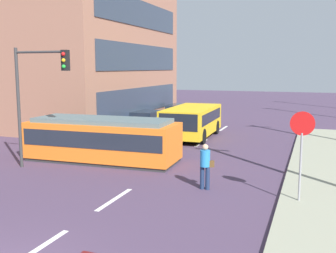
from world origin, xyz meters
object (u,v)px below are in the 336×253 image
(city_bus, at_px, (192,120))
(traffic_light_mast, at_px, (37,85))
(pedestrian_crossing, at_px, (205,164))
(stop_sign, at_px, (302,138))
(parked_sedan_far, at_px, (146,119))
(streetcar_tram, at_px, (102,139))
(parked_sedan_furthest, at_px, (179,111))
(parked_sedan_mid, at_px, (104,133))

(city_bus, xyz_separation_m, traffic_light_mast, (-3.89, -9.81, 2.53))
(pedestrian_crossing, xyz_separation_m, stop_sign, (3.27, -0.55, 1.25))
(city_bus, distance_m, parked_sedan_far, 5.58)
(streetcar_tram, bearing_deg, parked_sedan_far, 102.46)
(parked_sedan_furthest, height_order, stop_sign, stop_sign)
(city_bus, distance_m, pedestrian_crossing, 10.83)
(parked_sedan_furthest, height_order, traffic_light_mast, traffic_light_mast)
(streetcar_tram, height_order, parked_sedan_furthest, streetcar_tram)
(city_bus, relative_size, stop_sign, 2.10)
(pedestrian_crossing, height_order, parked_sedan_mid, pedestrian_crossing)
(parked_sedan_mid, distance_m, parked_sedan_furthest, 12.75)
(streetcar_tram, relative_size, parked_sedan_mid, 1.60)
(streetcar_tram, height_order, stop_sign, stop_sign)
(traffic_light_mast, bearing_deg, stop_sign, -5.09)
(streetcar_tram, xyz_separation_m, parked_sedan_far, (-2.37, 10.74, -0.43))
(streetcar_tram, bearing_deg, city_bus, 74.10)
(parked_sedan_mid, relative_size, parked_sedan_far, 1.01)
(pedestrian_crossing, bearing_deg, traffic_light_mast, 176.92)
(pedestrian_crossing, height_order, stop_sign, stop_sign)
(parked_sedan_mid, relative_size, parked_sedan_furthest, 0.97)
(parked_sedan_mid, height_order, traffic_light_mast, traffic_light_mast)
(streetcar_tram, xyz_separation_m, traffic_light_mast, (-1.76, -2.32, 2.58))
(city_bus, bearing_deg, parked_sedan_far, 144.17)
(streetcar_tram, relative_size, pedestrian_crossing, 4.32)
(parked_sedan_far, distance_m, stop_sign, 18.11)
(city_bus, height_order, parked_sedan_furthest, city_bus)
(parked_sedan_far, distance_m, parked_sedan_furthest, 5.99)
(parked_sedan_far, xyz_separation_m, traffic_light_mast, (0.61, -13.07, 3.01))
(traffic_light_mast, bearing_deg, parked_sedan_far, 92.69)
(stop_sign, bearing_deg, streetcar_tram, 159.94)
(traffic_light_mast, bearing_deg, parked_sedan_furthest, 90.17)
(pedestrian_crossing, relative_size, parked_sedan_furthest, 0.36)
(traffic_light_mast, bearing_deg, city_bus, 68.36)
(parked_sedan_far, bearing_deg, traffic_light_mast, -87.31)
(city_bus, distance_m, parked_sedan_furthest, 10.04)
(streetcar_tram, relative_size, stop_sign, 2.50)
(parked_sedan_far, bearing_deg, stop_sign, -51.00)
(parked_sedan_mid, xyz_separation_m, traffic_light_mast, (0.35, -6.28, 3.01))
(streetcar_tram, height_order, traffic_light_mast, traffic_light_mast)
(parked_sedan_furthest, bearing_deg, stop_sign, -61.61)
(pedestrian_crossing, distance_m, parked_sedan_far, 15.72)
(city_bus, bearing_deg, parked_sedan_furthest, 113.21)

